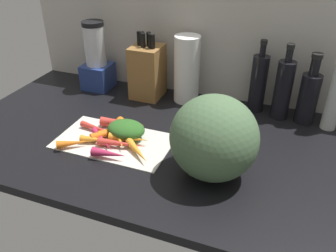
{
  "coord_description": "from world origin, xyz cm",
  "views": [
    {
      "loc": [
        26.45,
        -95.57,
        65.62
      ],
      "look_at": [
        -6.24,
        -9.71,
        10.74
      ],
      "focal_mm": 37.84,
      "sensor_mm": 36.0,
      "label": 1
    }
  ],
  "objects_px": {
    "carrot_2": "(109,154)",
    "carrot_12": "(115,131)",
    "bottle_3": "(336,93)",
    "paper_towel_roll": "(187,69)",
    "carrot_0": "(103,140)",
    "blender_appliance": "(96,60)",
    "carrot_10": "(138,151)",
    "knife_block": "(147,71)",
    "carrot_5": "(100,130)",
    "winter_squash": "(214,138)",
    "carrot_3": "(73,143)",
    "bottle_0": "(258,83)",
    "carrot_8": "(119,138)",
    "carrot_11": "(122,144)",
    "bottle_2": "(308,96)",
    "carrot_4": "(129,138)",
    "bottle_1": "(283,89)",
    "cutting_board": "(114,141)",
    "carrot_9": "(123,123)",
    "carrot_7": "(128,127)",
    "carrot_1": "(96,140)",
    "carrot_6": "(116,129)"
  },
  "relations": [
    {
      "from": "carrot_10",
      "to": "knife_block",
      "type": "distance_m",
      "value": 0.45
    },
    {
      "from": "carrot_8",
      "to": "bottle_1",
      "type": "bearing_deg",
      "value": 38.32
    },
    {
      "from": "bottle_1",
      "to": "cutting_board",
      "type": "bearing_deg",
      "value": -143.02
    },
    {
      "from": "winter_squash",
      "to": "bottle_2",
      "type": "bearing_deg",
      "value": 60.61
    },
    {
      "from": "carrot_0",
      "to": "knife_block",
      "type": "xyz_separation_m",
      "value": [
        -0.01,
        0.39,
        0.09
      ]
    },
    {
      "from": "carrot_10",
      "to": "carrot_11",
      "type": "xyz_separation_m",
      "value": [
        -0.07,
        0.02,
        -0.0
      ]
    },
    {
      "from": "carrot_11",
      "to": "blender_appliance",
      "type": "relative_size",
      "value": 0.56
    },
    {
      "from": "carrot_1",
      "to": "carrot_9",
      "type": "xyz_separation_m",
      "value": [
        0.04,
        0.12,
        0.0
      ]
    },
    {
      "from": "winter_squash",
      "to": "blender_appliance",
      "type": "xyz_separation_m",
      "value": [
        -0.62,
        0.42,
        0.0
      ]
    },
    {
      "from": "carrot_3",
      "to": "carrot_11",
      "type": "xyz_separation_m",
      "value": [
        0.15,
        0.05,
        -0.0
      ]
    },
    {
      "from": "bottle_3",
      "to": "paper_towel_roll",
      "type": "bearing_deg",
      "value": 176.86
    },
    {
      "from": "carrot_11",
      "to": "bottle_2",
      "type": "relative_size",
      "value": 0.62
    },
    {
      "from": "carrot_0",
      "to": "carrot_5",
      "type": "relative_size",
      "value": 0.88
    },
    {
      "from": "carrot_4",
      "to": "carrot_8",
      "type": "bearing_deg",
      "value": -166.14
    },
    {
      "from": "cutting_board",
      "to": "carrot_0",
      "type": "relative_size",
      "value": 2.6
    },
    {
      "from": "carrot_4",
      "to": "paper_towel_roll",
      "type": "relative_size",
      "value": 0.5
    },
    {
      "from": "winter_squash",
      "to": "blender_appliance",
      "type": "distance_m",
      "value": 0.75
    },
    {
      "from": "carrot_6",
      "to": "knife_block",
      "type": "bearing_deg",
      "value": 93.65
    },
    {
      "from": "carrot_6",
      "to": "carrot_11",
      "type": "bearing_deg",
      "value": -51.67
    },
    {
      "from": "carrot_2",
      "to": "carrot_12",
      "type": "distance_m",
      "value": 0.14
    },
    {
      "from": "carrot_9",
      "to": "knife_block",
      "type": "height_order",
      "value": "knife_block"
    },
    {
      "from": "carrot_0",
      "to": "carrot_9",
      "type": "xyz_separation_m",
      "value": [
        0.02,
        0.11,
        0.01
      ]
    },
    {
      "from": "carrot_8",
      "to": "bottle_0",
      "type": "height_order",
      "value": "bottle_0"
    },
    {
      "from": "carrot_1",
      "to": "bottle_0",
      "type": "relative_size",
      "value": 0.38
    },
    {
      "from": "carrot_1",
      "to": "winter_squash",
      "type": "bearing_deg",
      "value": -1.95
    },
    {
      "from": "carrot_0",
      "to": "blender_appliance",
      "type": "height_order",
      "value": "blender_appliance"
    },
    {
      "from": "carrot_4",
      "to": "bottle_1",
      "type": "xyz_separation_m",
      "value": [
        0.44,
        0.37,
        0.09
      ]
    },
    {
      "from": "carrot_1",
      "to": "carrot_8",
      "type": "distance_m",
      "value": 0.07
    },
    {
      "from": "bottle_2",
      "to": "bottle_3",
      "type": "xyz_separation_m",
      "value": [
        0.08,
        -0.02,
        0.03
      ]
    },
    {
      "from": "carrot_11",
      "to": "bottle_0",
      "type": "bearing_deg",
      "value": 50.28
    },
    {
      "from": "carrot_10",
      "to": "bottle_2",
      "type": "xyz_separation_m",
      "value": [
        0.48,
        0.42,
        0.08
      ]
    },
    {
      "from": "carrot_0",
      "to": "carrot_5",
      "type": "xyz_separation_m",
      "value": [
        -0.04,
        0.05,
        0.0
      ]
    },
    {
      "from": "cutting_board",
      "to": "knife_block",
      "type": "bearing_deg",
      "value": 95.58
    },
    {
      "from": "carrot_5",
      "to": "knife_block",
      "type": "relative_size",
      "value": 0.62
    },
    {
      "from": "bottle_0",
      "to": "carrot_8",
      "type": "bearing_deg",
      "value": -133.46
    },
    {
      "from": "cutting_board",
      "to": "carrot_5",
      "type": "relative_size",
      "value": 2.3
    },
    {
      "from": "carrot_11",
      "to": "winter_squash",
      "type": "relative_size",
      "value": 0.64
    },
    {
      "from": "carrot_2",
      "to": "bottle_0",
      "type": "bearing_deg",
      "value": 53.39
    },
    {
      "from": "paper_towel_roll",
      "to": "bottle_3",
      "type": "bearing_deg",
      "value": -3.14
    },
    {
      "from": "carrot_11",
      "to": "carrot_12",
      "type": "relative_size",
      "value": 0.95
    },
    {
      "from": "carrot_3",
      "to": "carrot_7",
      "type": "distance_m",
      "value": 0.2
    },
    {
      "from": "knife_block",
      "to": "bottle_0",
      "type": "height_order",
      "value": "bottle_0"
    },
    {
      "from": "carrot_3",
      "to": "bottle_0",
      "type": "xyz_separation_m",
      "value": [
        0.51,
        0.49,
        0.09
      ]
    },
    {
      "from": "carrot_0",
      "to": "bottle_0",
      "type": "relative_size",
      "value": 0.53
    },
    {
      "from": "carrot_10",
      "to": "cutting_board",
      "type": "bearing_deg",
      "value": 156.21
    },
    {
      "from": "carrot_0",
      "to": "carrot_2",
      "type": "height_order",
      "value": "carrot_2"
    },
    {
      "from": "carrot_3",
      "to": "winter_squash",
      "type": "height_order",
      "value": "winter_squash"
    },
    {
      "from": "carrot_10",
      "to": "carrot_6",
      "type": "bearing_deg",
      "value": 142.57
    },
    {
      "from": "carrot_12",
      "to": "bottle_2",
      "type": "relative_size",
      "value": 0.65
    },
    {
      "from": "carrot_2",
      "to": "bottle_3",
      "type": "bearing_deg",
      "value": 35.35
    }
  ]
}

